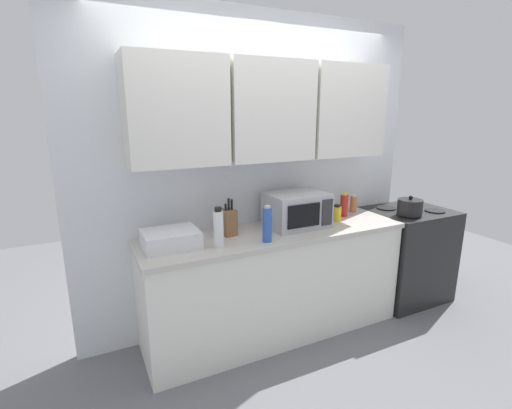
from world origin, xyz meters
name	(u,v)px	position (x,y,z in m)	size (l,w,h in m)	color
ground_plane	(322,382)	(0.00, -1.00, 0.00)	(8.00, 8.00, 0.00)	slate
wall_back_with_cabinets	(262,143)	(0.00, -0.07, 1.57)	(3.05, 0.38, 2.60)	white
counter_run	(274,282)	(0.00, -0.30, 0.45)	(2.18, 0.63, 0.90)	white
stove_range	(405,254)	(1.47, -0.32, 0.45)	(0.76, 0.64, 0.91)	black
kettle	(410,207)	(1.30, -0.46, 0.98)	(0.22, 0.22, 0.18)	black
microwave	(297,210)	(0.22, -0.27, 1.04)	(0.48, 0.37, 0.28)	#B7B7BC
dish_rack	(171,239)	(-0.83, -0.30, 0.96)	(0.38, 0.30, 0.12)	silver
knife_block	(229,222)	(-0.37, -0.23, 1.00)	(0.11, 0.13, 0.29)	brown
bottle_spice_jar	(353,204)	(0.93, -0.13, 0.98)	(0.06, 0.06, 0.17)	#BC6638
bottle_red_sauce	(344,205)	(0.76, -0.20, 1.00)	(0.07, 0.07, 0.22)	red
bottle_blue_cleaner	(267,224)	(-0.17, -0.50, 1.03)	(0.07, 0.07, 0.27)	#2D56B7
bottle_yellow_mustard	(337,213)	(0.61, -0.29, 0.97)	(0.08, 0.08, 0.14)	gold
bottle_white_jar	(218,228)	(-0.53, -0.45, 1.04)	(0.07, 0.07, 0.29)	white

